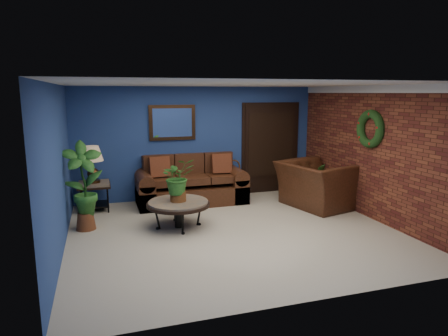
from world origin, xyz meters
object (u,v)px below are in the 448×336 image
object	(u,v)px
coffee_table	(178,204)
end_table	(94,189)
table_lamp	(92,160)
armchair	(317,185)
side_chair	(236,177)
sofa	(191,187)

from	to	relation	value
coffee_table	end_table	size ratio (longest dim) A/B	1.76
table_lamp	armchair	bearing A→B (deg)	-13.89
end_table	side_chair	size ratio (longest dim) A/B	0.73
sofa	coffee_table	distance (m)	1.69
side_chair	end_table	bearing A→B (deg)	172.51
sofa	armchair	size ratio (longest dim) A/B	1.61
sofa	side_chair	bearing A→B (deg)	1.41
side_chair	coffee_table	bearing A→B (deg)	-144.01
coffee_table	side_chair	bearing A→B (deg)	44.67
table_lamp	end_table	bearing A→B (deg)	-45.00
sofa	side_chair	world-z (taller)	sofa
table_lamp	armchair	distance (m)	4.62
table_lamp	side_chair	xyz separation A→B (m)	(3.05, 0.06, -0.55)
table_lamp	armchair	world-z (taller)	table_lamp
end_table	armchair	size ratio (longest dim) A/B	0.44
table_lamp	coffee_table	bearing A→B (deg)	-47.26
table_lamp	side_chair	world-z (taller)	table_lamp
sofa	end_table	xyz separation A→B (m)	(-2.00, -0.04, 0.10)
coffee_table	armchair	xyz separation A→B (m)	(3.02, 0.44, 0.05)
sofa	armchair	bearing A→B (deg)	-24.95
end_table	side_chair	distance (m)	3.05
side_chair	armchair	bearing A→B (deg)	-48.44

